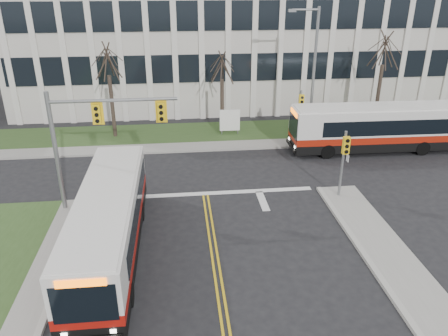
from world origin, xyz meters
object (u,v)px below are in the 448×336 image
at_px(streetlight, 312,68).
at_px(bus_main, 109,224).
at_px(bus_cross, 376,129).
at_px(directory_sign, 230,121).

relative_size(streetlight, bus_main, 0.85).
distance_m(streetlight, bus_cross, 6.06).
distance_m(streetlight, bus_main, 18.48).
xyz_separation_m(streetlight, directory_sign, (-5.53, 1.30, -4.02)).
distance_m(streetlight, directory_sign, 6.96).
relative_size(streetlight, bus_cross, 0.80).
xyz_separation_m(streetlight, bus_cross, (3.98, -2.75, -3.66)).
relative_size(directory_sign, bus_cross, 0.17).
bearing_deg(bus_cross, streetlight, -123.67).
height_order(streetlight, bus_main, streetlight).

